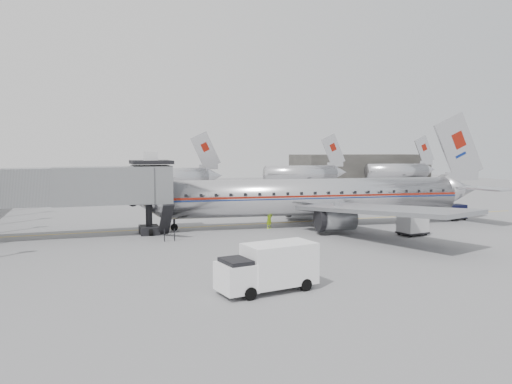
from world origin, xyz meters
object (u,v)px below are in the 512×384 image
airliner (320,197)px  service_van (268,267)px  baggage_cart_navy (455,212)px  baggage_cart_white (413,224)px  ramp_worker (269,218)px

airliner → service_van: size_ratio=6.39×
service_van → baggage_cart_navy: 32.77m
airliner → baggage_cart_navy: size_ratio=17.07×
airliner → baggage_cart_white: airliner is taller
ramp_worker → service_van: bearing=-143.5°
baggage_cart_navy → ramp_worker: 20.22m
service_van → baggage_cart_white: bearing=23.7°
baggage_cart_white → airliner: bearing=115.8°
ramp_worker → baggage_cart_white: bearing=-68.1°
baggage_cart_navy → ramp_worker: (-20.19, 1.00, 0.08)m
baggage_cart_navy → baggage_cart_white: (-9.87, -6.31, 0.12)m
airliner → ramp_worker: 5.46m
ramp_worker → airliner: bearing=-33.7°
baggage_cart_white → ramp_worker: ramp_worker is taller
airliner → ramp_worker: airliner is taller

